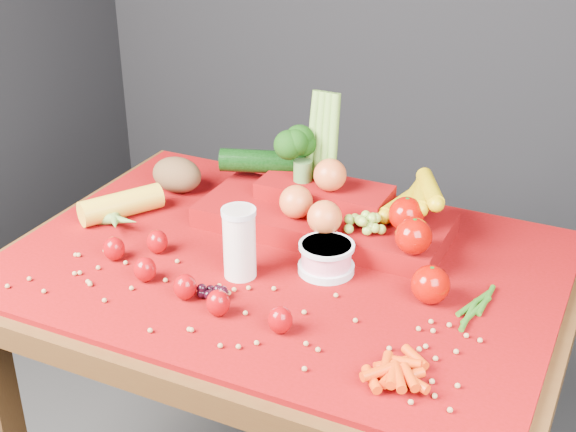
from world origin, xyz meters
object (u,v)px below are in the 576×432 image
at_px(milk_glass, 239,240).
at_px(yogurt_bowl, 326,257).
at_px(table, 284,306).
at_px(produce_mound, 333,205).

distance_m(milk_glass, yogurt_bowl, 0.17).
xyz_separation_m(milk_glass, yogurt_bowl, (0.14, 0.08, -0.04)).
height_order(table, produce_mound, produce_mound).
height_order(yogurt_bowl, produce_mound, produce_mound).
distance_m(table, milk_glass, 0.21).
distance_m(table, produce_mound, 0.23).
height_order(milk_glass, yogurt_bowl, milk_glass).
relative_size(milk_glass, yogurt_bowl, 1.29).
distance_m(table, yogurt_bowl, 0.17).
relative_size(table, yogurt_bowl, 10.14).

